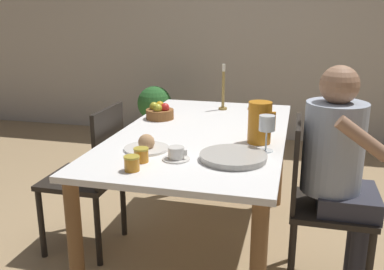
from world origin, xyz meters
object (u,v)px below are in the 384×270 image
wine_glass_water (267,125)px  jam_jar_red (141,154)px  serving_tray (233,157)px  fruit_bowl (160,112)px  teacup_near_person (176,154)px  chair_person_side (318,199)px  person_seated (339,162)px  bread_plate (147,146)px  red_pitcher (260,122)px  jam_jar_amber (132,163)px  chair_opposite (92,174)px  potted_plant (155,108)px  candlestick_tall (223,92)px

wine_glass_water → jam_jar_red: size_ratio=2.58×
serving_tray → fruit_bowl: bearing=131.0°
teacup_near_person → wine_glass_water: bearing=30.4°
chair_person_side → person_seated: size_ratio=0.76×
serving_tray → bread_plate: size_ratio=1.39×
person_seated → bread_plate: bearing=-77.2°
teacup_near_person → red_pitcher: bearing=46.4°
person_seated → red_pitcher: person_seated is taller
wine_glass_water → jam_jar_amber: 0.69m
person_seated → serving_tray: 0.57m
wine_glass_water → jam_jar_red: 0.63m
chair_opposite → jam_jar_red: (0.50, -0.45, 0.32)m
person_seated → fruit_bowl: (-1.08, 0.41, 0.10)m
wine_glass_water → potted_plant: wine_glass_water is taller
person_seated → red_pitcher: 0.45m
chair_opposite → jam_jar_red: chair_opposite is taller
serving_tray → potted_plant: size_ratio=0.48×
chair_opposite → red_pitcher: red_pitcher is taller
teacup_near_person → candlestick_tall: bearing=88.8°
red_pitcher → candlestick_tall: (-0.33, 0.74, 0.01)m
person_seated → potted_plant: (-1.75, 2.22, -0.30)m
candlestick_tall → chair_opposite: bearing=-132.9°
bread_plate → candlestick_tall: (0.21, 1.00, 0.10)m
red_pitcher → bread_plate: (-0.54, -0.26, -0.09)m
chair_opposite → jam_jar_amber: (0.50, -0.57, 0.32)m
red_pitcher → jam_jar_amber: 0.75m
chair_person_side → red_pitcher: (-0.32, 0.03, 0.39)m
chair_person_side → person_seated: 0.24m
chair_person_side → wine_glass_water: (-0.28, -0.11, 0.41)m
candlestick_tall → jam_jar_amber: bearing=-97.5°
chair_person_side → candlestick_tall: candlestick_tall is taller
jam_jar_amber → serving_tray: bearing=31.2°
red_pitcher → chair_person_side: bearing=-4.7°
red_pitcher → potted_plant: 2.60m
teacup_near_person → jam_jar_amber: size_ratio=1.86×
red_pitcher → fruit_bowl: (-0.67, 0.37, -0.07)m
chair_opposite → red_pitcher: bearing=-90.8°
chair_opposite → person_seated: size_ratio=0.76×
person_seated → teacup_near_person: bearing=-66.9°
chair_person_side → fruit_bowl: size_ratio=5.08×
bread_plate → potted_plant: bread_plate is taller
chair_opposite → bread_plate: chair_opposite is taller
jam_jar_red → potted_plant: bearing=107.9°
person_seated → wine_glass_water: (-0.36, -0.09, 0.19)m
red_pitcher → jam_jar_red: bearing=-138.8°
chair_opposite → jam_jar_red: bearing=-131.9°
candlestick_tall → potted_plant: size_ratio=0.49×
chair_person_side → teacup_near_person: 0.81m
chair_person_side → fruit_bowl: bearing=-111.6°
wine_glass_water → teacup_near_person: size_ratio=1.39×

